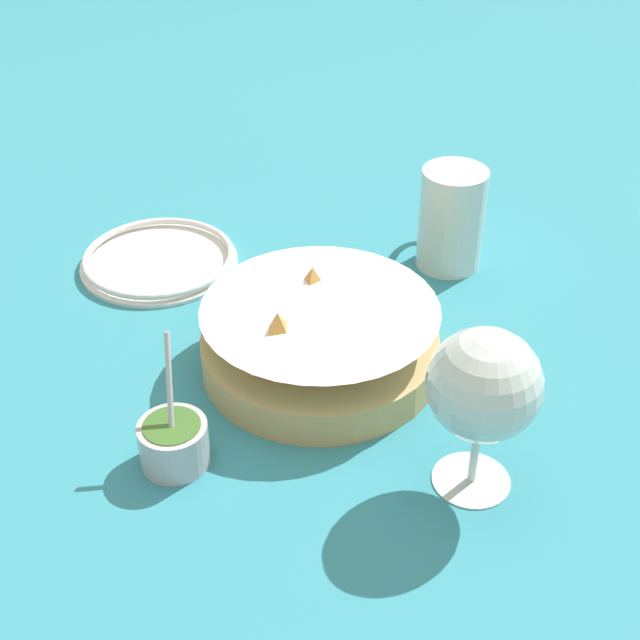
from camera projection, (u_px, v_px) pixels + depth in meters
ground_plane at (292, 378)px, 0.87m from camera, size 4.00×4.00×0.00m
food_basket at (319, 341)px, 0.87m from camera, size 0.23×0.23×0.09m
sauce_cup at (174, 441)px, 0.76m from camera, size 0.07×0.06×0.11m
wine_glass at (484, 389)px, 0.70m from camera, size 0.09×0.09×0.15m
beer_mug at (451, 221)px, 1.01m from camera, size 0.12×0.07×0.12m
side_plate at (159, 259)px, 1.04m from camera, size 0.18×0.18×0.01m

